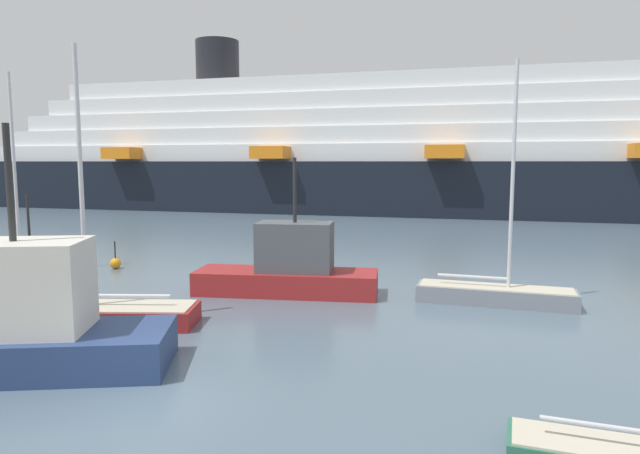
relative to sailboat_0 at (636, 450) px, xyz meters
The scene contains 10 objects.
ground_plane 9.33m from the sailboat_0, behind, with size 600.00×600.00×0.00m, color slate.
sailboat_0 is the anchor object (origin of this frame).
sailboat_1 15.02m from the sailboat_0, 159.99° to the left, with size 6.24×3.04×8.82m.
sailboat_2 26.51m from the sailboat_0, 153.82° to the left, with size 6.21×1.78×9.34m.
sailboat_3 11.21m from the sailboat_0, 98.66° to the left, with size 5.74×1.70×8.82m.
fishing_boat_0 21.89m from the sailboat_0, 156.61° to the left, with size 5.35×2.33×3.92m.
fishing_boat_1 14.36m from the sailboat_0, 131.64° to the left, with size 7.41×2.97×5.39m.
fishing_boat_2 13.92m from the sailboat_0, behind, with size 8.55×5.15×6.16m.
channel_buoy_0 23.67m from the sailboat_0, 145.07° to the left, with size 0.53×0.53×1.37m.
cruise_ship 50.96m from the sailboat_0, 104.83° to the left, with size 96.28×16.61×18.72m.
Camera 1 is at (6.33, -10.04, 5.23)m, focal length 31.14 mm.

